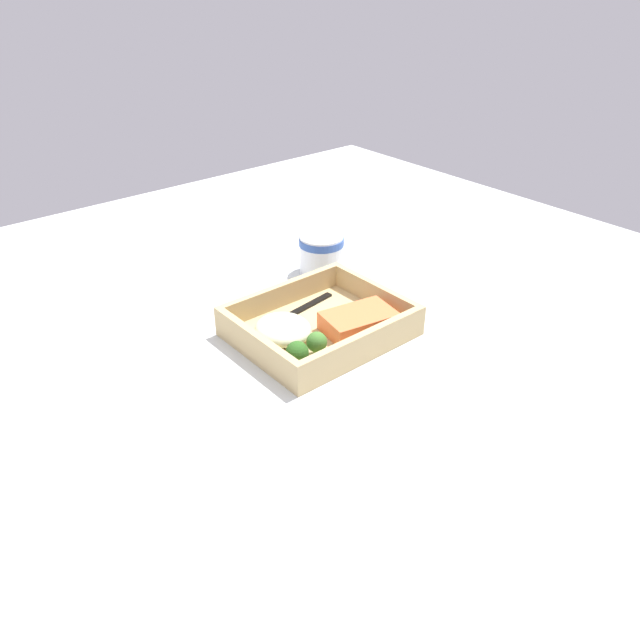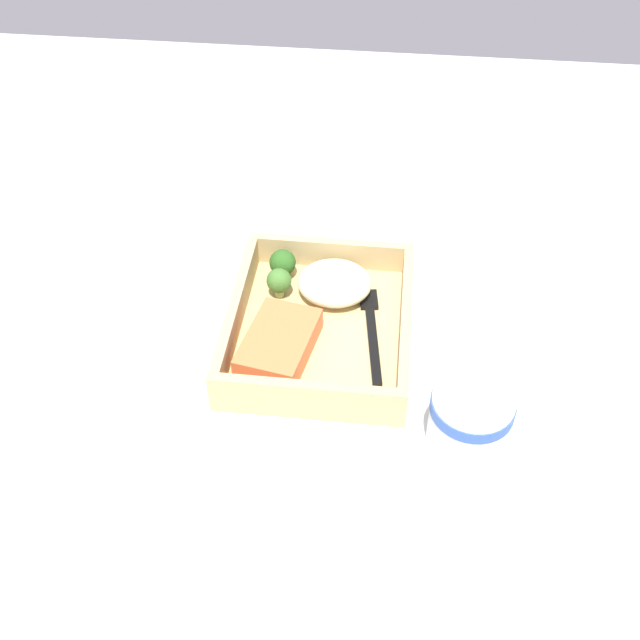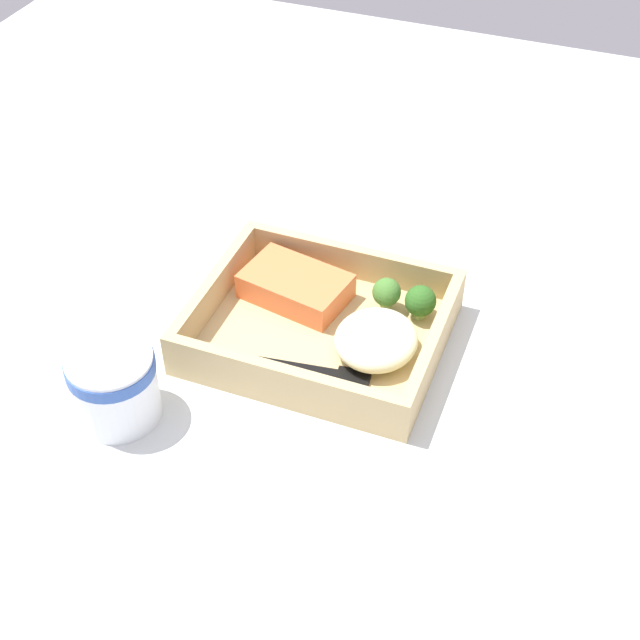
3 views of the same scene
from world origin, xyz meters
The scene contains 10 objects.
ground_plane centered at (0.00, 0.00, -1.00)cm, with size 160.00×160.00×2.00cm, color silver.
takeout_tray centered at (0.00, 0.00, 0.60)cm, with size 25.67×21.24×1.20cm, color tan.
tray_rim centered at (0.00, 0.00, 3.13)cm, with size 25.67×21.24×3.87cm.
salmon_fillet centered at (-4.46, 4.21, 2.69)cm, with size 11.18×7.12×2.99cm, color #F4743F.
mashed_potatoes centered at (6.51, -1.07, 3.00)cm, with size 8.48×9.19×3.60cm, color beige.
broccoli_floret_1 centered at (9.15, 5.83, 3.36)cm, with size 3.38×3.38×3.93cm.
broccoli_floret_2 centered at (5.42, 5.72, 3.52)cm, with size 3.10×3.10×3.98cm.
fork centered at (0.59, -6.13, 1.42)cm, with size 15.88×3.77×0.44cm.
paper_cup centered at (-14.44, -16.85, 4.25)cm, with size 8.43×8.43×7.63cm.
receipt_slip centered at (1.00, 26.12, 0.12)cm, with size 9.52×11.15×0.24cm, color white.
Camera 1 is at (54.35, 64.89, 53.11)cm, focal length 35.00 mm.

